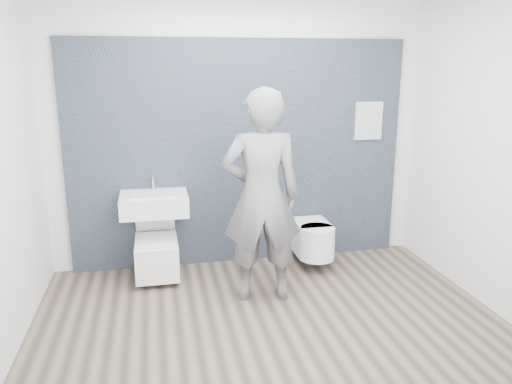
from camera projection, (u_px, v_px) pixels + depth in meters
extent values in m
plane|color=brown|center=(270.00, 322.00, 4.25)|extent=(4.00, 4.00, 0.00)
plane|color=silver|center=(239.00, 135.00, 5.33)|extent=(4.00, 0.00, 4.00)
plane|color=silver|center=(341.00, 217.00, 2.48)|extent=(4.00, 0.00, 4.00)
plane|color=silver|center=(497.00, 152.00, 4.30)|extent=(0.00, 3.00, 3.00)
cube|color=black|center=(241.00, 259.00, 5.65)|extent=(3.60, 0.06, 2.40)
cube|color=white|center=(154.00, 204.00, 5.01)|extent=(0.67, 0.50, 0.20)
cube|color=silver|center=(154.00, 195.00, 4.97)|extent=(0.47, 0.33, 0.03)
cylinder|color=silver|center=(153.00, 182.00, 5.14)|extent=(0.02, 0.02, 0.17)
cylinder|color=silver|center=(153.00, 176.00, 5.08)|extent=(0.02, 0.11, 0.02)
cylinder|color=silver|center=(155.00, 213.00, 5.27)|extent=(0.04, 0.04, 0.13)
cube|color=white|center=(157.00, 256.00, 5.09)|extent=(0.42, 0.61, 0.36)
cylinder|color=silver|center=(156.00, 243.00, 5.01)|extent=(0.30, 0.30, 0.03)
cube|color=white|center=(156.00, 240.00, 5.00)|extent=(0.40, 0.49, 0.02)
cube|color=white|center=(155.00, 217.00, 5.11)|extent=(0.40, 0.28, 0.37)
cube|color=silver|center=(157.00, 259.00, 5.39)|extent=(0.11, 0.06, 0.08)
cube|color=white|center=(310.00, 237.00, 5.48)|extent=(0.38, 0.44, 0.32)
cylinder|color=white|center=(317.00, 244.00, 5.27)|extent=(0.38, 0.38, 0.32)
cube|color=white|center=(312.00, 223.00, 5.41)|extent=(0.36, 0.42, 0.03)
cylinder|color=white|center=(318.00, 229.00, 5.21)|extent=(0.36, 0.36, 0.03)
cube|color=silver|center=(305.00, 241.00, 5.69)|extent=(0.11, 0.06, 0.08)
cube|color=white|center=(361.00, 251.00, 5.89)|extent=(0.31, 0.03, 0.42)
imported|color=slate|center=(262.00, 197.00, 4.49)|extent=(0.75, 0.53, 1.96)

